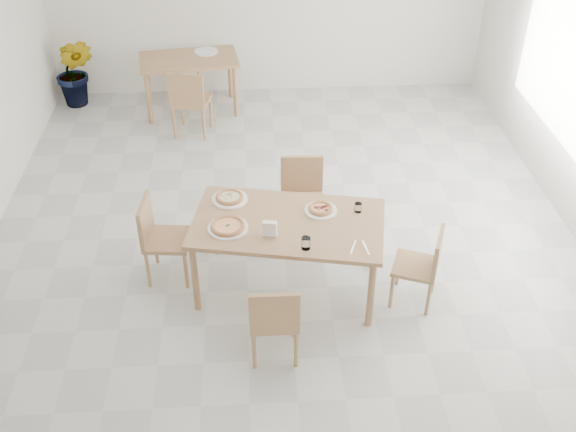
{
  "coord_description": "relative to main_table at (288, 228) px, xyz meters",
  "views": [
    {
      "loc": [
        -0.29,
        -5.59,
        4.22
      ],
      "look_at": [
        0.01,
        -0.84,
        0.81
      ],
      "focal_mm": 42.0,
      "sensor_mm": 36.0,
      "label": 1
    }
  ],
  "objects": [
    {
      "name": "potted_plant",
      "position": [
        -2.66,
        3.99,
        -0.19
      ],
      "size": [
        0.59,
        0.5,
        0.97
      ],
      "primitive_type": "imported",
      "rotation": [
        0.0,
        0.0,
        -0.14
      ],
      "color": "#206C29",
      "rests_on": "ground"
    },
    {
      "name": "plate_pepperoni",
      "position": [
        0.3,
        0.14,
        0.08
      ],
      "size": [
        0.29,
        0.29,
        0.02
      ],
      "primitive_type": "cylinder",
      "color": "white",
      "rests_on": "main_table"
    },
    {
      "name": "chair_back_n",
      "position": [
        -1.17,
        4.43,
        -0.17
      ],
      "size": [
        0.46,
        0.46,
        0.88
      ],
      "rotation": [
        0.0,
        0.0,
        -0.07
      ],
      "color": "#9D784E",
      "rests_on": "ground"
    },
    {
      "name": "plate_margherita",
      "position": [
        -0.52,
        -0.07,
        0.08
      ],
      "size": [
        0.35,
        0.35,
        0.02
      ],
      "primitive_type": "cylinder",
      "color": "white",
      "rests_on": "main_table"
    },
    {
      "name": "fork_b",
      "position": [
        0.62,
        -0.41,
        0.08
      ],
      "size": [
        0.04,
        0.19,
        0.01
      ],
      "primitive_type": "cube",
      "rotation": [
        0.0,
        0.0,
        0.14
      ],
      "color": "silver",
      "rests_on": "main_table"
    },
    {
      "name": "chair_south",
      "position": [
        -0.16,
        -0.89,
        -0.22
      ],
      "size": [
        0.4,
        0.4,
        0.8
      ],
      "rotation": [
        0.0,
        0.0,
        3.13
      ],
      "color": "#9D784E",
      "rests_on": "ground"
    },
    {
      "name": "chair_north",
      "position": [
        0.19,
        0.83,
        -0.18
      ],
      "size": [
        0.44,
        0.44,
        0.85
      ],
      "rotation": [
        0.0,
        0.0,
        -0.04
      ],
      "color": "#9D784E",
      "rests_on": "ground"
    },
    {
      "name": "pizza_margherita",
      "position": [
        -0.52,
        -0.07,
        0.1
      ],
      "size": [
        0.36,
        0.36,
        0.03
      ],
      "rotation": [
        0.0,
        0.0,
        0.23
      ],
      "color": "tan",
      "rests_on": "plate_margherita"
    },
    {
      "name": "chair_back_s",
      "position": [
        -1.05,
        2.99,
        -0.15
      ],
      "size": [
        0.52,
        0.52,
        0.9
      ],
      "rotation": [
        0.0,
        0.0,
        2.95
      ],
      "color": "#9D784E",
      "rests_on": "ground"
    },
    {
      "name": "tumbler_a",
      "position": [
        0.12,
        -0.38,
        0.12
      ],
      "size": [
        0.08,
        0.08,
        0.1
      ],
      "primitive_type": "cylinder",
      "color": "white",
      "rests_on": "main_table"
    },
    {
      "name": "second_table",
      "position": [
        -1.09,
        3.74,
        -0.03
      ],
      "size": [
        1.36,
        0.89,
        0.75
      ],
      "rotation": [
        0.0,
        0.0,
        0.13
      ],
      "color": "#9D784E",
      "rests_on": "ground"
    },
    {
      "name": "plate_empty",
      "position": [
        -0.86,
        3.93,
        0.08
      ],
      "size": [
        0.32,
        0.32,
        0.02
      ],
      "primitive_type": "cylinder",
      "color": "white",
      "rests_on": "second_table"
    },
    {
      "name": "plate_mushroom",
      "position": [
        -0.51,
        0.37,
        0.08
      ],
      "size": [
        0.33,
        0.33,
        0.02
      ],
      "primitive_type": "cylinder",
      "color": "white",
      "rests_on": "main_table"
    },
    {
      "name": "fork_a",
      "position": [
        0.52,
        -0.4,
        0.08
      ],
      "size": [
        0.08,
        0.18,
        0.01
      ],
      "primitive_type": "cube",
      "rotation": [
        0.0,
        0.0,
        -0.36
      ],
      "color": "silver",
      "rests_on": "main_table"
    },
    {
      "name": "main_table",
      "position": [
        0.0,
        0.0,
        0.0
      ],
      "size": [
        1.82,
        1.25,
        0.75
      ],
      "rotation": [
        0.0,
        0.0,
        -0.2
      ],
      "color": "#AB7F58",
      "rests_on": "ground"
    },
    {
      "name": "chair_east",
      "position": [
        1.18,
        -0.27,
        -0.23
      ],
      "size": [
        0.5,
        0.5,
        0.77
      ],
      "rotation": [
        0.0,
        0.0,
        -1.95
      ],
      "color": "#9D784E",
      "rests_on": "ground"
    },
    {
      "name": "napkin_holder",
      "position": [
        -0.17,
        -0.19,
        0.14
      ],
      "size": [
        0.14,
        0.09,
        0.14
      ],
      "rotation": [
        0.0,
        0.0,
        -0.17
      ],
      "color": "silver",
      "rests_on": "main_table"
    },
    {
      "name": "tumbler_b",
      "position": [
        0.63,
        0.12,
        0.11
      ],
      "size": [
        0.06,
        0.06,
        0.09
      ],
      "primitive_type": "cylinder",
      "color": "white",
      "rests_on": "main_table"
    },
    {
      "name": "pizza_mushroom",
      "position": [
        -0.51,
        0.37,
        0.1
      ],
      "size": [
        0.27,
        0.27,
        0.03
      ],
      "rotation": [
        0.0,
        0.0,
        -0.08
      ],
      "color": "tan",
      "rests_on": "plate_mushroom"
    },
    {
      "name": "pizza_pepperoni",
      "position": [
        0.3,
        0.14,
        0.1
      ],
      "size": [
        0.26,
        0.26,
        0.03
      ],
      "rotation": [
        0.0,
        0.0,
        0.22
      ],
      "color": "tan",
      "rests_on": "plate_pepperoni"
    },
    {
      "name": "chair_west",
      "position": [
        -1.18,
        0.24,
        -0.19
      ],
      "size": [
        0.45,
        0.45,
        0.83
      ],
      "rotation": [
        0.0,
        0.0,
        1.47
      ],
      "color": "#9D784E",
      "rests_on": "ground"
    }
  ]
}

